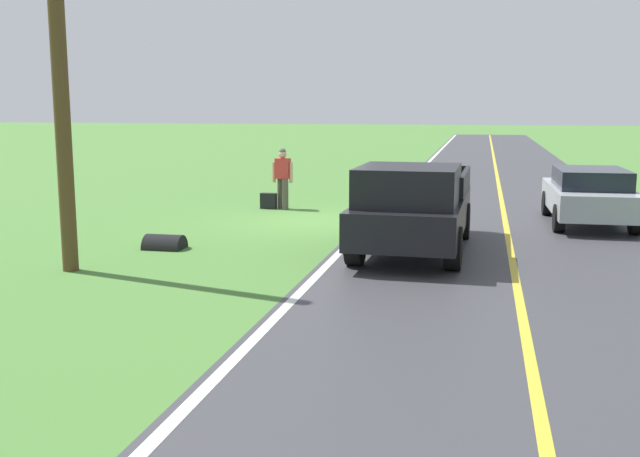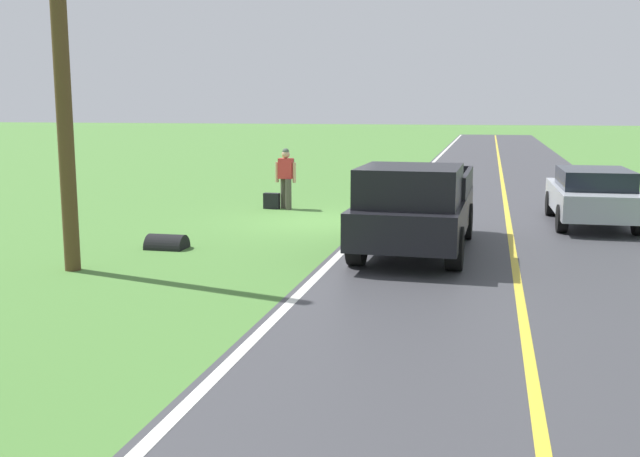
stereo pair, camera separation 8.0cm
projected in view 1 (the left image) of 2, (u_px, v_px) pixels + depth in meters
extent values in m
plane|color=#4C7F38|center=(319.00, 222.00, 18.85)|extent=(200.00, 200.00, 0.00)
cube|color=#3D3D42|center=(506.00, 228.00, 17.86)|extent=(7.15, 120.00, 0.00)
cube|color=silver|center=(368.00, 224.00, 18.58)|extent=(0.16, 117.60, 0.00)
cube|color=gold|center=(506.00, 228.00, 17.86)|extent=(0.14, 117.60, 0.00)
cylinder|color=#4C473D|center=(285.00, 194.00, 21.02)|extent=(0.18, 0.18, 0.88)
cylinder|color=#4C473D|center=(281.00, 193.00, 21.30)|extent=(0.18, 0.18, 0.88)
cube|color=red|center=(283.00, 168.00, 21.04)|extent=(0.41, 0.28, 0.58)
sphere|color=tan|center=(283.00, 154.00, 20.98)|extent=(0.23, 0.23, 0.23)
sphere|color=#4C564C|center=(283.00, 152.00, 20.96)|extent=(0.20, 0.20, 0.20)
cube|color=#234C2D|center=(285.00, 167.00, 21.23)|extent=(0.33, 0.21, 0.44)
cylinder|color=tan|center=(291.00, 173.00, 20.97)|extent=(0.10, 0.10, 0.58)
cylinder|color=tan|center=(274.00, 172.00, 21.11)|extent=(0.10, 0.10, 0.58)
cube|color=black|center=(269.00, 201.00, 21.26)|extent=(0.47, 0.22, 0.45)
cube|color=black|center=(415.00, 214.00, 15.12)|extent=(2.13, 5.45, 0.70)
cube|color=black|center=(408.00, 185.00, 13.87)|extent=(1.89, 2.20, 0.72)
cube|color=black|center=(408.00, 182.00, 13.86)|extent=(1.71, 1.34, 0.43)
cube|color=black|center=(465.00, 182.00, 15.84)|extent=(0.17, 3.03, 0.45)
cube|color=black|center=(378.00, 180.00, 16.28)|extent=(0.17, 3.03, 0.45)
cube|color=black|center=(428.00, 175.00, 17.51)|extent=(1.84, 0.14, 0.45)
cylinder|color=black|center=(453.00, 248.00, 13.29)|extent=(0.32, 0.81, 0.80)
cylinder|color=black|center=(355.00, 244.00, 13.71)|extent=(0.32, 0.81, 0.80)
cylinder|color=black|center=(463.00, 221.00, 16.45)|extent=(0.32, 0.81, 0.80)
cylinder|color=black|center=(383.00, 218.00, 16.88)|extent=(0.32, 0.81, 0.80)
cube|color=#B2B7C1|center=(588.00, 199.00, 18.44)|extent=(1.92, 4.43, 0.62)
cube|color=black|center=(591.00, 178.00, 18.15)|extent=(1.67, 2.40, 0.46)
cylinder|color=black|center=(547.00, 203.00, 20.01)|extent=(0.25, 0.66, 0.66)
cylinder|color=black|center=(613.00, 205.00, 19.67)|extent=(0.25, 0.66, 0.66)
cylinder|color=black|center=(559.00, 218.00, 17.30)|extent=(0.25, 0.66, 0.66)
cylinder|color=black|center=(635.00, 220.00, 16.97)|extent=(0.25, 0.66, 0.66)
cylinder|color=brown|center=(59.00, 60.00, 12.70)|extent=(0.28, 0.28, 7.45)
cylinder|color=black|center=(165.00, 249.00, 15.34)|extent=(0.80, 0.60, 0.60)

